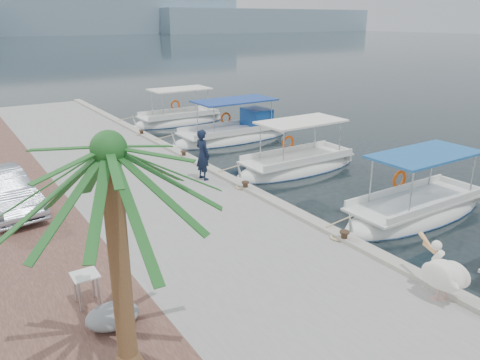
{
  "coord_description": "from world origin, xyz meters",
  "views": [
    {
      "loc": [
        -9.27,
        -11.84,
        6.44
      ],
      "look_at": [
        -1.0,
        0.86,
        1.2
      ],
      "focal_mm": 35.0,
      "sensor_mm": 36.0,
      "label": 1
    }
  ],
  "objects_px": {
    "fishing_caique_e": "(179,121)",
    "pelican": "(444,273)",
    "fishing_caique_c": "(297,167)",
    "fisherman": "(203,155)",
    "date_palm": "(109,151)",
    "fishing_caique_d": "(234,136)",
    "parked_car": "(2,192)",
    "fishing_caique_b": "(415,213)"
  },
  "relations": [
    {
      "from": "fishing_caique_b",
      "to": "parked_car",
      "type": "height_order",
      "value": "fishing_caique_b"
    },
    {
      "from": "fishing_caique_b",
      "to": "fishing_caique_d",
      "type": "distance_m",
      "value": 12.58
    },
    {
      "from": "fishing_caique_e",
      "to": "pelican",
      "type": "height_order",
      "value": "fishing_caique_e"
    },
    {
      "from": "date_palm",
      "to": "fishing_caique_e",
      "type": "bearing_deg",
      "value": 61.89
    },
    {
      "from": "date_palm",
      "to": "parked_car",
      "type": "distance_m",
      "value": 9.79
    },
    {
      "from": "date_palm",
      "to": "pelican",
      "type": "bearing_deg",
      "value": -13.85
    },
    {
      "from": "fishing_caique_e",
      "to": "date_palm",
      "type": "distance_m",
      "value": 23.69
    },
    {
      "from": "fisherman",
      "to": "date_palm",
      "type": "bearing_deg",
      "value": 137.92
    },
    {
      "from": "fisherman",
      "to": "parked_car",
      "type": "relative_size",
      "value": 0.47
    },
    {
      "from": "date_palm",
      "to": "parked_car",
      "type": "relative_size",
      "value": 1.2
    },
    {
      "from": "pelican",
      "to": "fishing_caique_c",
      "type": "bearing_deg",
      "value": 66.91
    },
    {
      "from": "fishing_caique_b",
      "to": "fisherman",
      "type": "relative_size",
      "value": 3.3
    },
    {
      "from": "fishing_caique_d",
      "to": "fisherman",
      "type": "height_order",
      "value": "fisherman"
    },
    {
      "from": "fishing_caique_e",
      "to": "fishing_caique_b",
      "type": "bearing_deg",
      "value": -89.68
    },
    {
      "from": "date_palm",
      "to": "parked_car",
      "type": "height_order",
      "value": "date_palm"
    },
    {
      "from": "fishing_caique_c",
      "to": "fishing_caique_e",
      "type": "distance_m",
      "value": 11.9
    },
    {
      "from": "fishing_caique_b",
      "to": "fisherman",
      "type": "bearing_deg",
      "value": 128.27
    },
    {
      "from": "fishing_caique_d",
      "to": "pelican",
      "type": "height_order",
      "value": "fishing_caique_d"
    },
    {
      "from": "fishing_caique_c",
      "to": "date_palm",
      "type": "distance_m",
      "value": 14.67
    },
    {
      "from": "fishing_caique_b",
      "to": "fishing_caique_e",
      "type": "relative_size",
      "value": 1.03
    },
    {
      "from": "fisherman",
      "to": "date_palm",
      "type": "xyz_separation_m",
      "value": [
        -6.2,
        -8.53,
        3.07
      ]
    },
    {
      "from": "fishing_caique_c",
      "to": "fishing_caique_d",
      "type": "xyz_separation_m",
      "value": [
        0.64,
        6.3,
        0.06
      ]
    },
    {
      "from": "fishing_caique_d",
      "to": "parked_car",
      "type": "relative_size",
      "value": 1.79
    },
    {
      "from": "fishing_caique_e",
      "to": "parked_car",
      "type": "xyz_separation_m",
      "value": [
        -11.76,
        -11.36,
        1.06
      ]
    },
    {
      "from": "date_palm",
      "to": "fisherman",
      "type": "bearing_deg",
      "value": 54.01
    },
    {
      "from": "date_palm",
      "to": "parked_car",
      "type": "xyz_separation_m",
      "value": [
        -0.8,
        9.16,
        -3.37
      ]
    },
    {
      "from": "date_palm",
      "to": "fishing_caique_b",
      "type": "bearing_deg",
      "value": 12.04
    },
    {
      "from": "date_palm",
      "to": "fishing_caique_d",
      "type": "bearing_deg",
      "value": 52.03
    },
    {
      "from": "pelican",
      "to": "fisherman",
      "type": "xyz_separation_m",
      "value": [
        -0.44,
        10.17,
        0.34
      ]
    },
    {
      "from": "fishing_caique_e",
      "to": "fisherman",
      "type": "xyz_separation_m",
      "value": [
        -4.77,
        -11.99,
        1.36
      ]
    },
    {
      "from": "fishing_caique_c",
      "to": "fishing_caique_e",
      "type": "relative_size",
      "value": 1.02
    },
    {
      "from": "fishing_caique_c",
      "to": "fisherman",
      "type": "relative_size",
      "value": 3.25
    },
    {
      "from": "fishing_caique_c",
      "to": "date_palm",
      "type": "height_order",
      "value": "date_palm"
    },
    {
      "from": "fishing_caique_c",
      "to": "fisherman",
      "type": "distance_m",
      "value": 5.01
    },
    {
      "from": "fishing_caique_e",
      "to": "date_palm",
      "type": "xyz_separation_m",
      "value": [
        -10.96,
        -20.52,
        4.43
      ]
    },
    {
      "from": "fishing_caique_b",
      "to": "fishing_caique_d",
      "type": "bearing_deg",
      "value": 87.35
    },
    {
      "from": "fishing_caique_c",
      "to": "fisherman",
      "type": "height_order",
      "value": "fisherman"
    },
    {
      "from": "fishing_caique_d",
      "to": "date_palm",
      "type": "bearing_deg",
      "value": -127.97
    },
    {
      "from": "fishing_caique_e",
      "to": "fishing_caique_c",
      "type": "bearing_deg",
      "value": -89.77
    },
    {
      "from": "fishing_caique_c",
      "to": "parked_car",
      "type": "height_order",
      "value": "fishing_caique_c"
    },
    {
      "from": "fishing_caique_b",
      "to": "parked_car",
      "type": "bearing_deg",
      "value": 150.18
    },
    {
      "from": "pelican",
      "to": "parked_car",
      "type": "relative_size",
      "value": 0.38
    }
  ]
}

